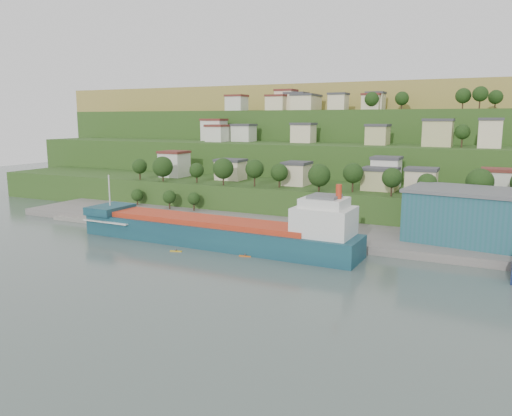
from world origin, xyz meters
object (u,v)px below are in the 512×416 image
Objects in this scene: caravan at (130,213)px; cargo_ship_near at (222,234)px; warehouse at (475,216)px; kayak_orange at (245,256)px.

cargo_ship_near is at bearing -35.10° from caravan.
warehouse is (56.82, 22.73, 5.35)m from cargo_ship_near.
caravan is (-40.17, 13.30, -0.37)m from cargo_ship_near.
warehouse is 97.62m from caravan.
cargo_ship_near is 2.27× the size of warehouse.
kayak_orange is at bearing -31.92° from cargo_ship_near.
warehouse is 55.97m from kayak_orange.
warehouse is 5.11× the size of caravan.
caravan is at bearing -166.59° from warehouse.
cargo_ship_near is at bearing 136.95° from kayak_orange.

